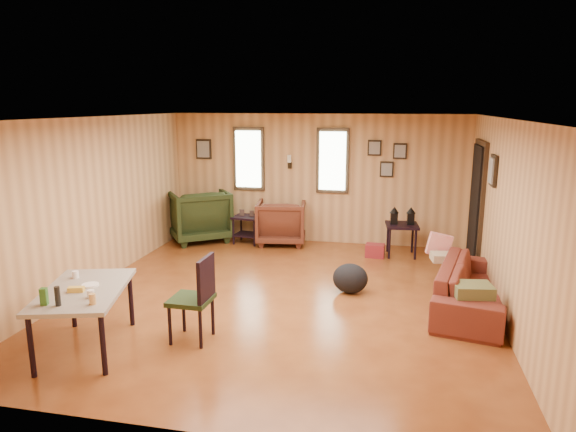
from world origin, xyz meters
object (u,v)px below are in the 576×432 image
Objects in this scene: recliner_brown at (281,220)px; end_table at (247,224)px; recliner_green at (199,213)px; dining_table at (83,294)px; sofa at (474,279)px; side_table at (402,223)px.

recliner_brown is 1.42× the size of end_table.
dining_table is (0.48, -4.48, 0.08)m from recliner_green.
sofa is 2.38× the size of side_table.
sofa is at bearing 9.77° from dining_table.
sofa is 5.30m from recliner_green.
dining_table is (-4.19, -1.99, 0.22)m from sofa.
end_table is 4.52m from dining_table.
sofa reaches higher than end_table.
dining_table is at bearing 60.47° from recliner_green.
dining_table is at bearing 68.55° from recliner_brown.
dining_table is at bearing -96.06° from end_table.
recliner_green is at bearing -179.72° from end_table.
end_table is at bearing 1.08° from recliner_brown.
recliner_green reaches higher than dining_table.
side_table is at bearing 140.60° from recliner_green.
recliner_brown is 1.05× the size of side_table.
recliner_green reaches higher than end_table.
recliner_brown is 2.23m from side_table.
dining_table reaches higher than side_table.
end_table is (0.96, 0.00, -0.18)m from recliner_green.
sofa is at bearing -33.90° from end_table.
end_table is 2.85m from side_table.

